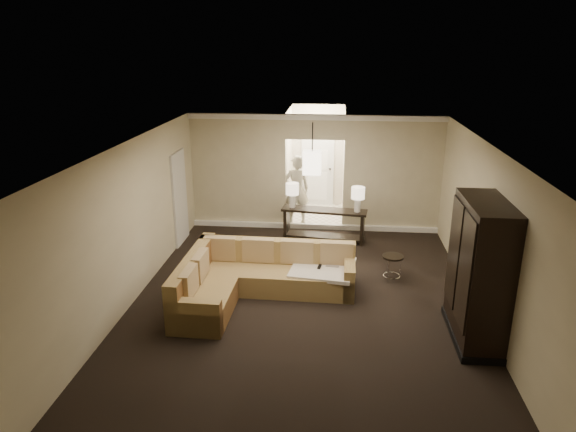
# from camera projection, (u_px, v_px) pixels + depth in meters

# --- Properties ---
(ground) EXTENTS (8.00, 8.00, 0.00)m
(ground) POSITION_uv_depth(u_px,v_px,m) (303.00, 306.00, 8.96)
(ground) COLOR black
(ground) RESTS_ON ground
(wall_back) EXTENTS (6.00, 0.04, 2.80)m
(wall_back) POSITION_uv_depth(u_px,v_px,m) (314.00, 173.00, 12.28)
(wall_back) COLOR beige
(wall_back) RESTS_ON ground
(wall_front) EXTENTS (6.00, 0.04, 2.80)m
(wall_front) POSITION_uv_depth(u_px,v_px,m) (275.00, 381.00, 4.74)
(wall_front) COLOR beige
(wall_front) RESTS_ON ground
(wall_left) EXTENTS (0.04, 8.00, 2.80)m
(wall_left) POSITION_uv_depth(u_px,v_px,m) (129.00, 225.00, 8.78)
(wall_left) COLOR beige
(wall_left) RESTS_ON ground
(wall_right) EXTENTS (0.04, 8.00, 2.80)m
(wall_right) POSITION_uv_depth(u_px,v_px,m) (489.00, 237.00, 8.24)
(wall_right) COLOR beige
(wall_right) RESTS_ON ground
(ceiling) EXTENTS (6.00, 8.00, 0.02)m
(ceiling) POSITION_uv_depth(u_px,v_px,m) (304.00, 147.00, 8.06)
(ceiling) COLOR white
(ceiling) RESTS_ON wall_back
(crown_molding) EXTENTS (6.00, 0.10, 0.12)m
(crown_molding) POSITION_uv_depth(u_px,v_px,m) (315.00, 117.00, 11.81)
(crown_molding) COLOR white
(crown_molding) RESTS_ON wall_back
(baseboard) EXTENTS (6.00, 0.10, 0.12)m
(baseboard) POSITION_uv_depth(u_px,v_px,m) (313.00, 226.00, 12.66)
(baseboard) COLOR white
(baseboard) RESTS_ON ground
(side_door) EXTENTS (0.05, 0.90, 2.10)m
(side_door) POSITION_uv_depth(u_px,v_px,m) (180.00, 198.00, 11.53)
(side_door) COLOR silver
(side_door) RESTS_ON ground
(foyer) EXTENTS (1.44, 2.02, 2.80)m
(foyer) POSITION_uv_depth(u_px,v_px,m) (317.00, 165.00, 13.58)
(foyer) COLOR white
(foyer) RESTS_ON ground
(sectional_sofa) EXTENTS (2.99, 2.37, 0.88)m
(sectional_sofa) POSITION_uv_depth(u_px,v_px,m) (253.00, 278.00, 9.20)
(sectional_sofa) COLOR brown
(sectional_sofa) RESTS_ON ground
(coffee_table) EXTENTS (1.26, 1.26, 0.47)m
(coffee_table) POSITION_uv_depth(u_px,v_px,m) (323.00, 277.00, 9.53)
(coffee_table) COLOR white
(coffee_table) RESTS_ON ground
(console_table) EXTENTS (1.98, 0.69, 0.75)m
(console_table) POSITION_uv_depth(u_px,v_px,m) (324.00, 222.00, 11.81)
(console_table) COLOR black
(console_table) RESTS_ON ground
(armoire) EXTENTS (0.66, 1.54, 2.21)m
(armoire) POSITION_uv_depth(u_px,v_px,m) (479.00, 275.00, 7.69)
(armoire) COLOR black
(armoire) RESTS_ON ground
(drink_table) EXTENTS (0.41, 0.41, 0.51)m
(drink_table) POSITION_uv_depth(u_px,v_px,m) (393.00, 263.00, 9.83)
(drink_table) COLOR black
(drink_table) RESTS_ON ground
(table_lamp_left) EXTENTS (0.30, 0.30, 0.57)m
(table_lamp_left) POSITION_uv_depth(u_px,v_px,m) (292.00, 191.00, 11.75)
(table_lamp_left) COLOR silver
(table_lamp_left) RESTS_ON console_table
(table_lamp_right) EXTENTS (0.30, 0.30, 0.57)m
(table_lamp_right) POSITION_uv_depth(u_px,v_px,m) (358.00, 195.00, 11.43)
(table_lamp_right) COLOR silver
(table_lamp_right) RESTS_ON console_table
(pendant_light) EXTENTS (0.38, 0.38, 1.09)m
(pendant_light) POSITION_uv_depth(u_px,v_px,m) (312.00, 162.00, 10.88)
(pendant_light) COLOR black
(pendant_light) RESTS_ON ceiling
(person) EXTENTS (0.81, 0.66, 1.95)m
(person) POSITION_uv_depth(u_px,v_px,m) (297.00, 186.00, 12.74)
(person) COLOR beige
(person) RESTS_ON ground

